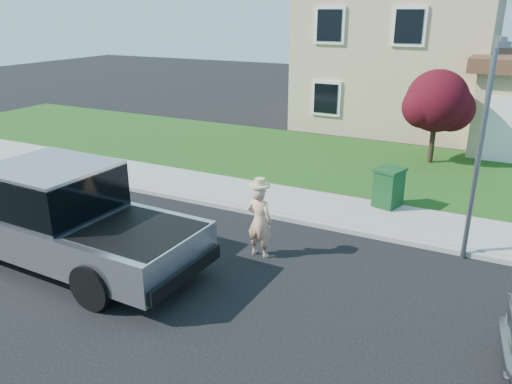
# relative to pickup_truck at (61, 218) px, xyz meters

# --- Properties ---
(ground) EXTENTS (80.00, 80.00, 0.00)m
(ground) POSITION_rel_pickup_truck_xyz_m (3.31, 1.33, -1.02)
(ground) COLOR black
(ground) RESTS_ON ground
(curb) EXTENTS (40.00, 0.20, 0.12)m
(curb) POSITION_rel_pickup_truck_xyz_m (4.31, 4.23, -0.96)
(curb) COLOR gray
(curb) RESTS_ON ground
(sidewalk) EXTENTS (40.00, 2.00, 0.15)m
(sidewalk) POSITION_rel_pickup_truck_xyz_m (4.31, 5.33, -0.94)
(sidewalk) COLOR gray
(sidewalk) RESTS_ON ground
(lawn) EXTENTS (40.00, 7.00, 0.10)m
(lawn) POSITION_rel_pickup_truck_xyz_m (4.31, 9.83, -0.97)
(lawn) COLOR #133F12
(lawn) RESTS_ON ground
(house) EXTENTS (14.00, 11.30, 6.85)m
(house) POSITION_rel_pickup_truck_xyz_m (4.63, 17.72, 2.15)
(house) COLOR tan
(house) RESTS_ON ground
(pickup_truck) EXTENTS (6.70, 2.66, 2.18)m
(pickup_truck) POSITION_rel_pickup_truck_xyz_m (0.00, 0.00, 0.00)
(pickup_truck) COLOR black
(pickup_truck) RESTS_ON ground
(woman) EXTENTS (0.64, 0.45, 1.83)m
(woman) POSITION_rel_pickup_truck_xyz_m (3.71, 2.13, -0.15)
(woman) COLOR #E0A57B
(woman) RESTS_ON ground
(ornamental_tree) EXTENTS (2.36, 2.13, 3.24)m
(ornamental_tree) POSITION_rel_pickup_truck_xyz_m (6.03, 11.13, 1.16)
(ornamental_tree) COLOR black
(ornamental_tree) RESTS_ON lawn
(trash_bin) EXTENTS (0.84, 0.91, 1.07)m
(trash_bin) POSITION_rel_pickup_truck_xyz_m (5.64, 6.09, -0.32)
(trash_bin) COLOR #113E1A
(trash_bin) RESTS_ON sidewalk
(street_lamp) EXTENTS (0.33, 0.62, 4.74)m
(street_lamp) POSITION_rel_pickup_truck_xyz_m (7.82, 4.03, 1.69)
(street_lamp) COLOR slate
(street_lamp) RESTS_ON ground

